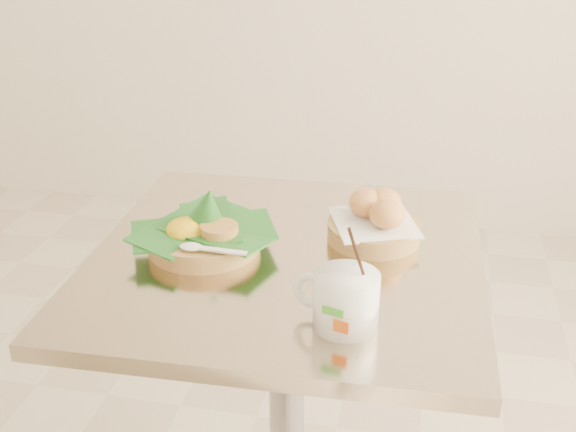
% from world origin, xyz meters
% --- Properties ---
extents(cafe_table, '(0.72, 0.72, 0.75)m').
position_xyz_m(cafe_table, '(0.17, 0.04, 0.53)').
color(cafe_table, gray).
rests_on(cafe_table, floor).
extents(rice_basket, '(0.26, 0.26, 0.13)m').
position_xyz_m(rice_basket, '(0.02, 0.03, 0.78)').
color(rice_basket, '#A28145').
rests_on(rice_basket, cafe_table).
extents(bread_basket, '(0.19, 0.19, 0.09)m').
position_xyz_m(bread_basket, '(0.32, 0.13, 0.79)').
color(bread_basket, '#A28145').
rests_on(bread_basket, cafe_table).
extents(coffee_mug, '(0.14, 0.11, 0.17)m').
position_xyz_m(coffee_mug, '(0.30, -0.16, 0.80)').
color(coffee_mug, white).
rests_on(coffee_mug, cafe_table).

